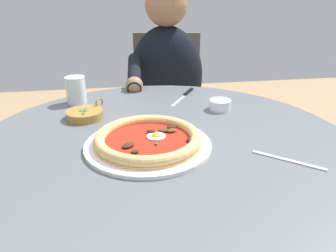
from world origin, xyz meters
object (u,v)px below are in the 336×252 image
at_px(water_glass, 76,91).
at_px(steak_knife, 186,94).
at_px(pizza_on_plate, 148,140).
at_px(dining_table, 164,183).
at_px(diner_person, 166,114).
at_px(olive_pan, 85,114).
at_px(cafe_chair_diner, 167,99).
at_px(ramekin_capers, 220,104).
at_px(fork_utensil, 288,160).

distance_m(water_glass, steak_knife, 0.40).
height_order(pizza_on_plate, water_glass, water_glass).
bearing_deg(dining_table, diner_person, 170.71).
height_order(olive_pan, cafe_chair_diner, cafe_chair_diner).
relative_size(dining_table, ramekin_capers, 14.56).
height_order(dining_table, diner_person, diner_person).
xyz_separation_m(pizza_on_plate, fork_utensil, (0.13, 0.32, -0.02)).
distance_m(ramekin_capers, cafe_chair_diner, 0.73).
bearing_deg(fork_utensil, water_glass, -133.71).
height_order(ramekin_capers, fork_utensil, ramekin_capers).
distance_m(pizza_on_plate, olive_pan, 0.29).
height_order(diner_person, cafe_chair_diner, diner_person).
relative_size(steak_knife, ramekin_capers, 2.75).
bearing_deg(steak_knife, cafe_chair_diner, 179.25).
distance_m(olive_pan, fork_utensil, 0.61).
distance_m(pizza_on_plate, steak_knife, 0.45).
xyz_separation_m(olive_pan, cafe_chair_diner, (-0.70, 0.37, -0.20)).
distance_m(fork_utensil, diner_person, 0.95).
height_order(dining_table, ramekin_capers, ramekin_capers).
relative_size(olive_pan, fork_utensil, 0.90).
bearing_deg(diner_person, steak_knife, 2.75).
bearing_deg(dining_table, olive_pan, -129.90).
distance_m(steak_knife, cafe_chair_diner, 0.55).
bearing_deg(ramekin_capers, cafe_chair_diner, -174.03).
height_order(ramekin_capers, olive_pan, olive_pan).
bearing_deg(olive_pan, diner_person, 148.54).
height_order(pizza_on_plate, ramekin_capers, pizza_on_plate).
bearing_deg(olive_pan, fork_utensil, 54.17).
bearing_deg(steak_knife, dining_table, -20.87).
relative_size(olive_pan, cafe_chair_diner, 0.14).
bearing_deg(water_glass, dining_table, 37.61).
relative_size(water_glass, ramekin_capers, 1.33).
height_order(steak_knife, diner_person, diner_person).
distance_m(water_glass, ramekin_capers, 0.50).
bearing_deg(cafe_chair_diner, steak_knife, -0.75).
bearing_deg(cafe_chair_diner, dining_table, -9.42).
bearing_deg(ramekin_capers, water_glass, -107.01).
bearing_deg(dining_table, ramekin_capers, 131.03).
bearing_deg(diner_person, pizza_on_plate, -12.04).
bearing_deg(olive_pan, steak_knife, 116.84).
relative_size(ramekin_capers, olive_pan, 0.59).
bearing_deg(ramekin_capers, pizza_on_plate, -48.63).
height_order(ramekin_capers, diner_person, diner_person).
bearing_deg(steak_knife, water_glass, -85.73).
relative_size(water_glass, fork_utensil, 0.71).
bearing_deg(dining_table, pizza_on_plate, -47.09).
bearing_deg(pizza_on_plate, olive_pan, -142.50).
height_order(dining_table, pizza_on_plate, pizza_on_plate).
bearing_deg(steak_knife, olive_pan, -63.16).
height_order(pizza_on_plate, diner_person, diner_person).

